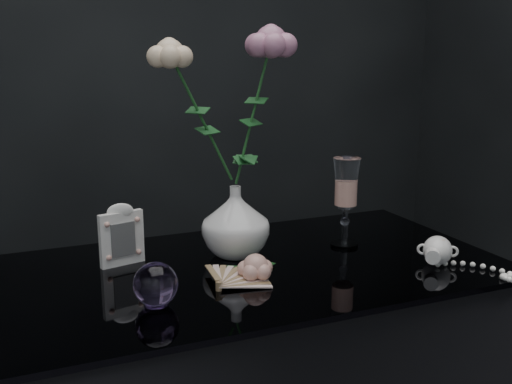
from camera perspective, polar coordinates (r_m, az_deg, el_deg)
name	(u,v)px	position (r m, az deg, el deg)	size (l,w,h in m)	color
vase	(236,221)	(1.34, -1.96, -2.80)	(0.15, 0.15, 0.16)	white
wine_glass	(346,203)	(1.41, 8.53, -1.00)	(0.07, 0.07, 0.21)	white
picture_frame	(121,234)	(1.31, -12.70, -3.95)	(0.10, 0.08, 0.14)	white
paperweight	(156,284)	(1.10, -9.53, -8.65)	(0.08, 0.08, 0.08)	#9271B8
paper_fan	(219,285)	(1.17, -3.57, -8.84)	(0.21, 0.16, 0.02)	beige
loose_rose	(255,267)	(1.21, -0.05, -7.16)	(0.12, 0.16, 0.05)	#DA9D8D
pearl_jar	(438,249)	(1.36, 16.92, -5.22)	(0.21, 0.22, 0.06)	white
roses	(229,99)	(1.28, -2.55, 8.85)	(0.32, 0.13, 0.40)	#FFD0A6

